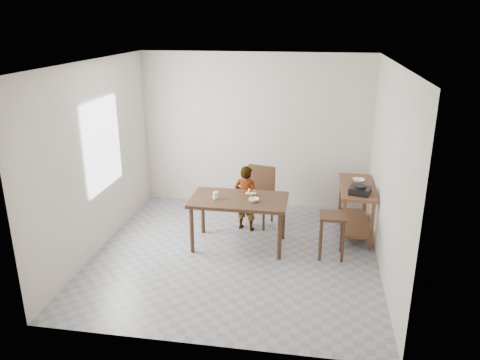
% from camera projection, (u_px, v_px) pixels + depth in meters
% --- Properties ---
extents(floor, '(4.00, 4.00, 0.04)m').
position_uv_depth(floor, '(235.00, 256.00, 6.75)').
color(floor, gray).
rests_on(floor, ground).
extents(ceiling, '(4.00, 4.00, 0.04)m').
position_uv_depth(ceiling, '(235.00, 61.00, 5.85)').
color(ceiling, white).
rests_on(ceiling, wall_back).
extents(wall_back, '(4.00, 0.04, 2.70)m').
position_uv_depth(wall_back, '(255.00, 131.00, 8.18)').
color(wall_back, beige).
rests_on(wall_back, ground).
extents(wall_front, '(4.00, 0.04, 2.70)m').
position_uv_depth(wall_front, '(198.00, 228.00, 4.42)').
color(wall_front, beige).
rests_on(wall_front, ground).
extents(wall_left, '(0.04, 4.00, 2.70)m').
position_uv_depth(wall_left, '(95.00, 158.00, 6.61)').
color(wall_left, beige).
rests_on(wall_left, ground).
extents(wall_right, '(0.04, 4.00, 2.70)m').
position_uv_depth(wall_right, '(390.00, 173.00, 5.99)').
color(wall_right, beige).
rests_on(wall_right, ground).
extents(window_pane, '(0.02, 1.10, 1.30)m').
position_uv_depth(window_pane, '(103.00, 144.00, 6.74)').
color(window_pane, white).
rests_on(window_pane, wall_left).
extents(dining_table, '(1.40, 0.80, 0.75)m').
position_uv_depth(dining_table, '(239.00, 222.00, 6.90)').
color(dining_table, '#3B2415').
rests_on(dining_table, floor).
extents(prep_counter, '(0.50, 1.20, 0.80)m').
position_uv_depth(prep_counter, '(355.00, 210.00, 7.28)').
color(prep_counter, brown).
rests_on(prep_counter, floor).
extents(child, '(0.44, 0.35, 1.07)m').
position_uv_depth(child, '(246.00, 198.00, 7.39)').
color(child, white).
rests_on(child, floor).
extents(dining_chair, '(0.56, 0.56, 0.95)m').
position_uv_depth(dining_chair, '(257.00, 197.00, 7.59)').
color(dining_chair, '#3B2415').
rests_on(dining_chair, floor).
extents(stool, '(0.37, 0.37, 0.65)m').
position_uv_depth(stool, '(332.00, 236.00, 6.59)').
color(stool, '#3B2415').
rests_on(stool, floor).
extents(glass_tumbler, '(0.08, 0.08, 0.10)m').
position_uv_depth(glass_tumbler, '(216.00, 195.00, 6.77)').
color(glass_tumbler, silver).
rests_on(glass_tumbler, dining_table).
extents(small_bowl, '(0.15, 0.15, 0.05)m').
position_uv_depth(small_bowl, '(254.00, 200.00, 6.66)').
color(small_bowl, white).
rests_on(small_bowl, dining_table).
extents(banana, '(0.19, 0.15, 0.06)m').
position_uv_depth(banana, '(251.00, 193.00, 6.89)').
color(banana, '#DDCE4C').
rests_on(banana, dining_table).
extents(serving_bowl, '(0.21, 0.21, 0.05)m').
position_uv_depth(serving_bowl, '(358.00, 180.00, 7.31)').
color(serving_bowl, white).
rests_on(serving_bowl, prep_counter).
extents(gas_burner, '(0.35, 0.35, 0.10)m').
position_uv_depth(gas_burner, '(360.00, 190.00, 6.81)').
color(gas_burner, black).
rests_on(gas_burner, prep_counter).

